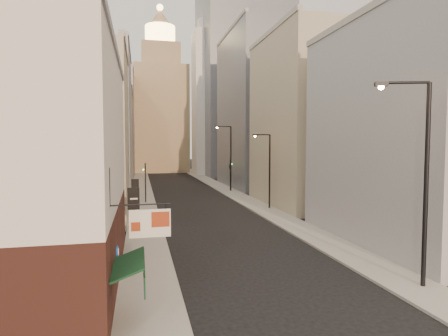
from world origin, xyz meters
TOP-DOWN VIEW (x-y plane):
  - sidewalk_left at (-6.50, 55.00)m, footprint 3.00×140.00m
  - sidewalk_right at (6.50, 55.00)m, footprint 3.00×140.00m
  - near_building_left at (-10.99, 9.00)m, footprint 8.30×23.04m
  - left_bldg_beige at (-12.00, 26.00)m, footprint 8.00×12.00m
  - left_bldg_grey at (-12.00, 42.00)m, footprint 8.00×16.00m
  - left_bldg_tan at (-12.00, 60.00)m, footprint 8.00×18.00m
  - left_bldg_wingrid at (-12.00, 80.00)m, footprint 8.00×20.00m
  - right_bldg_grey at (12.00, 12.00)m, footprint 8.00×16.00m
  - right_bldg_beige at (12.00, 30.00)m, footprint 8.00×16.00m
  - right_bldg_wingrid at (12.00, 50.00)m, footprint 8.00×20.00m
  - highrise at (18.00, 78.00)m, footprint 21.00×23.00m
  - clock_tower at (-1.00, 92.00)m, footprint 14.00×14.00m
  - white_tower at (10.00, 78.00)m, footprint 8.00×8.00m
  - streetlamp_near at (6.69, 4.08)m, footprint 2.62×1.02m
  - streetlamp_mid at (7.10, 27.78)m, footprint 2.19×0.56m
  - streetlamp_far at (6.61, 44.20)m, footprint 2.65×0.54m
  - traffic_light_left at (-6.19, 35.18)m, footprint 0.54×0.42m
  - traffic_light_right at (6.99, 44.99)m, footprint 0.72×0.72m

SIDE VIEW (x-z plane):
  - sidewalk_left at x=-6.50m, z-range 0.00..0.15m
  - sidewalk_right at x=6.50m, z-range 0.00..0.15m
  - traffic_light_left at x=-6.19m, z-range 1.03..6.03m
  - traffic_light_right at x=6.99m, z-range 1.42..6.42m
  - streetlamp_mid at x=7.10m, z-range 0.60..9.00m
  - streetlamp_far at x=6.61m, z-range 0.72..10.84m
  - streetlamp_near at x=6.69m, z-range 0.73..11.06m
  - near_building_left at x=-10.99m, z-range -0.13..12.17m
  - left_bldg_beige at x=-12.00m, z-range 0.00..16.00m
  - right_bldg_grey at x=12.00m, z-range 0.00..16.00m
  - left_bldg_tan at x=-12.00m, z-range 0.00..17.00m
  - left_bldg_grey at x=-12.00m, z-range 0.00..20.00m
  - right_bldg_beige at x=12.00m, z-range 0.00..20.00m
  - left_bldg_wingrid at x=-12.00m, z-range 0.00..24.00m
  - right_bldg_wingrid at x=12.00m, z-range 0.00..26.00m
  - clock_tower at x=-1.00m, z-range -4.82..40.08m
  - white_tower at x=10.00m, z-range -2.14..39.36m
  - highrise at x=18.00m, z-range 0.06..51.26m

